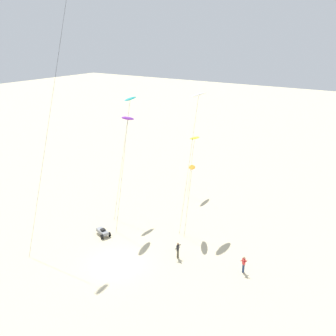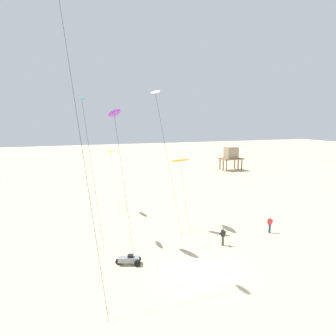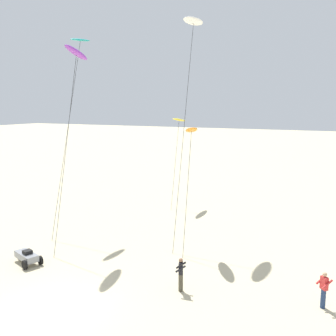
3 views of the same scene
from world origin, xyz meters
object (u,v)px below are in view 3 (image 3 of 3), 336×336
Objects in this scene: kite_purple at (76,54)px; beach_buggy at (27,256)px; kite_flyer_middle at (324,289)px; kite_orange at (191,131)px; kite_white at (193,23)px; kite_flyer_nearest at (181,273)px; kite_yellow at (179,120)px; kite_teal at (80,44)px.

beach_buggy is at bearing -91.46° from kite_purple.
kite_orange is at bearing 151.87° from kite_flyer_middle.
kite_white reaches higher than kite_flyer_nearest.
kite_flyer_nearest reaches higher than beach_buggy.
kite_flyer_nearest is at bearing -71.67° from kite_orange.
beach_buggy is (-2.03, -16.31, -7.10)m from kite_yellow.
kite_flyer_middle is (15.32, -2.59, -11.17)m from kite_purple.
kite_flyer_middle is (17.65, -5.90, -12.40)m from kite_teal.
kite_flyer_middle is at bearing -18.48° from kite_teal.
kite_orange is 4.60× the size of kite_flyer_nearest.
kite_yellow is at bearing 133.62° from kite_flyer_middle.
kite_flyer_nearest is (1.90, -5.73, -6.45)m from kite_orange.
kite_orange is 11.31m from kite_flyer_middle.
beach_buggy is (-7.25, -6.62, -6.91)m from kite_orange.
kite_yellow is at bearing 121.79° from kite_white.
kite_teal is 22.36m from kite_flyer_middle.
kite_yellow is 17.91m from beach_buggy.
kite_yellow is (-3.82, 6.17, -6.86)m from kite_white.
kite_purple is at bearing 170.40° from kite_flyer_middle.
kite_flyer_middle reaches higher than beach_buggy.
kite_teal reaches higher than kite_flyer_nearest.
kite_orange is (9.46, -1.52, -5.95)m from kite_teal.
kite_purple is 7.59× the size of kite_flyer_middle.
kite_white is 1.88× the size of kite_yellow.
kite_yellow reaches higher than beach_buggy.
kite_teal is at bearing 105.18° from beach_buggy.
kite_white is at bearing 59.99° from beach_buggy.
kite_orange is at bearing 14.10° from kite_purple.
kite_teal is 10.86m from kite_yellow.
kite_orange reaches higher than kite_flyer_nearest.
kite_teal is 6.49× the size of beach_buggy.
kite_purple is (2.33, -3.31, -1.22)m from kite_teal.
kite_orange is 8.83m from kite_flyer_nearest.
beach_buggy is (-9.15, -0.89, -0.46)m from kite_flyer_nearest.
kite_teal is 1.76× the size of kite_yellow.
kite_purple is at bearing 156.41° from kite_flyer_nearest.
kite_yellow is 3.70× the size of beach_buggy.
kite_flyer_nearest is at bearing -65.24° from kite_yellow.
kite_purple reaches higher than kite_orange.
kite_purple reaches higher than beach_buggy.
kite_white is at bearing 140.49° from kite_flyer_middle.
kite_teal is at bearing -117.41° from kite_yellow.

